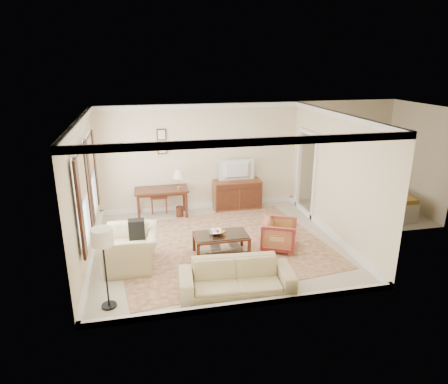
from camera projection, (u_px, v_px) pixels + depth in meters
name	position (u px, v px, depth m)	size (l,w,h in m)	color
room_shell	(218.00, 137.00, 8.26)	(5.51, 5.01, 2.91)	beige
annex_bedroom	(371.00, 200.00, 10.90)	(3.00, 2.70, 2.90)	beige
window_front	(82.00, 199.00, 7.36)	(0.12, 1.56, 1.80)	#CCB284
window_rear	(91.00, 175.00, 8.84)	(0.12, 1.56, 1.80)	#CCB284
doorway	(306.00, 175.00, 10.63)	(0.10, 1.12, 2.25)	white
rug	(221.00, 245.00, 9.01)	(4.50, 3.86, 0.01)	#5E2B1F
writing_desk	(161.00, 193.00, 10.51)	(1.39, 0.70, 0.76)	#4C2315
desk_chair	(158.00, 193.00, 10.86)	(0.45, 0.45, 1.05)	brown
desk_lamp	(179.00, 179.00, 10.49)	(0.32, 0.32, 0.50)	silver
framed_prints	(162.00, 141.00, 10.51)	(0.25, 0.04, 0.68)	#4C2315
sideboard	(237.00, 194.00, 11.16)	(1.32, 0.51, 0.81)	brown
tv	(238.00, 164.00, 10.87)	(0.95, 0.55, 0.12)	black
coffee_table	(221.00, 239.00, 8.46)	(1.14, 0.67, 0.48)	#4C2315
fruit_bowl	(216.00, 232.00, 8.42)	(0.42, 0.42, 0.10)	silver
book_a	(210.00, 246.00, 8.54)	(0.28, 0.04, 0.38)	brown
book_b	(230.00, 246.00, 8.58)	(0.28, 0.03, 0.38)	brown
striped_armchair	(279.00, 233.00, 8.74)	(0.72, 0.68, 0.74)	maroon
club_armchair	(132.00, 243.00, 7.96)	(1.18, 0.77, 1.03)	tan
backpack	(137.00, 228.00, 8.01)	(0.32, 0.22, 0.40)	black
sofa	(236.00, 273.00, 7.07)	(2.03, 0.59, 0.79)	tan
floor_lamp	(103.00, 243.00, 6.40)	(0.35, 0.35, 1.43)	black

